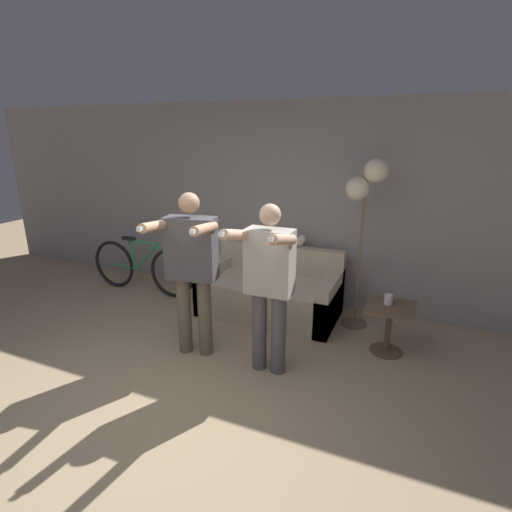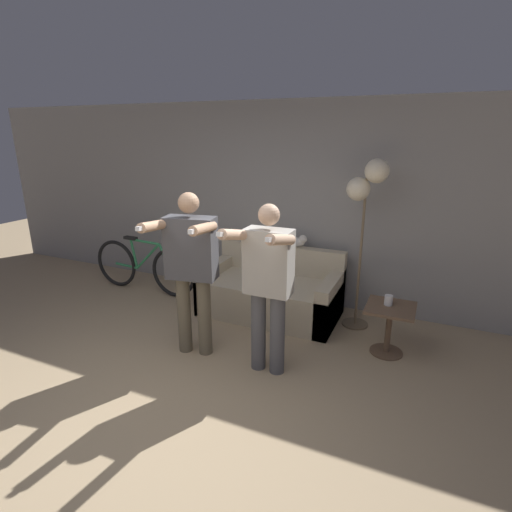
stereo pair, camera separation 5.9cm
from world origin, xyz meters
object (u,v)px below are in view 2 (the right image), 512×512
at_px(person_left, 191,263).
at_px(cup, 389,300).
at_px(floor_lamp, 367,191).
at_px(couch, 271,293).
at_px(bicycle, 144,267).
at_px(side_table, 389,320).
at_px(person_right, 267,279).
at_px(cat, 293,241).

bearing_deg(person_left, cup, 14.25).
height_order(person_left, floor_lamp, floor_lamp).
bearing_deg(person_left, couch, 62.40).
relative_size(cup, bicycle, 0.06).
relative_size(person_left, bicycle, 0.97).
height_order(couch, floor_lamp, floor_lamp).
bearing_deg(cup, floor_lamp, 128.64).
height_order(person_left, bicycle, person_left).
bearing_deg(bicycle, side_table, -5.56).
height_order(person_left, cup, person_left).
height_order(couch, bicycle, couch).
height_order(person_right, side_table, person_right).
bearing_deg(person_right, bicycle, 153.74).
xyz_separation_m(couch, person_left, (-0.36, -1.21, 0.71)).
bearing_deg(couch, person_right, -69.59).
bearing_deg(cat, person_left, -108.80).
distance_m(person_left, cup, 2.02).
xyz_separation_m(couch, person_right, (0.45, -1.21, 0.66)).
bearing_deg(floor_lamp, cup, -51.36).
bearing_deg(couch, side_table, -15.10).
xyz_separation_m(side_table, bicycle, (-3.40, 0.33, -0.01)).
distance_m(couch, person_right, 1.45).
xyz_separation_m(floor_lamp, side_table, (0.41, -0.50, -1.22)).
distance_m(person_left, bicycle, 2.04).
distance_m(floor_lamp, side_table, 1.38).
relative_size(floor_lamp, side_table, 3.71).
height_order(side_table, bicycle, bicycle).
height_order(person_left, person_right, person_left).
relative_size(floor_lamp, cup, 18.54).
height_order(person_right, bicycle, person_right).
height_order(floor_lamp, bicycle, floor_lamp).
relative_size(person_left, floor_lamp, 0.86).
bearing_deg(couch, bicycle, -178.11).
bearing_deg(side_table, bicycle, 174.44).
bearing_deg(couch, floor_lamp, 5.94).
height_order(cat, side_table, cat).
xyz_separation_m(person_right, cup, (0.98, 0.84, -0.36)).
distance_m(cat, cup, 1.49).
relative_size(couch, side_table, 3.21).
xyz_separation_m(cat, bicycle, (-2.10, -0.40, -0.52)).
xyz_separation_m(floor_lamp, bicycle, (-2.99, -0.17, -1.23)).
distance_m(side_table, bicycle, 3.42).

